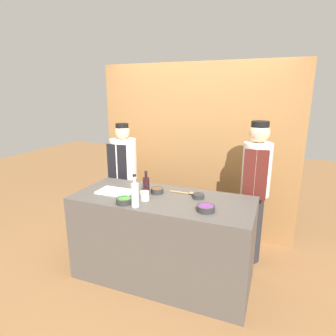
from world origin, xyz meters
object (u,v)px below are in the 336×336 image
Objects in this scene: sauce_bowl_green at (124,200)px; bottle_clear at (135,194)px; cup_cream at (145,196)px; wooden_spoon at (186,193)px; cutting_board at (116,192)px; sauce_bowl_yellow at (198,196)px; chef_right at (255,187)px; sauce_bowl_brown at (157,190)px; sauce_bowl_purple at (206,208)px; bottle_wine at (146,185)px; chef_left at (124,177)px.

bottle_clear is at bearing -13.84° from sauce_bowl_green.
cup_cream is 0.33× the size of wooden_spoon.
cup_cream reaches higher than cutting_board.
sauce_bowl_yellow is 1.29× the size of cup_cream.
sauce_bowl_yellow is 0.76m from sauce_bowl_green.
cup_cream is 1.31m from chef_right.
sauce_bowl_yellow is at bearing 1.80° from sauce_bowl_brown.
sauce_bowl_green is at bearing -172.13° from sauce_bowl_purple.
wooden_spoon is at bearing 23.80° from bottle_wine.
bottle_wine is 2.78× the size of cup_cream.
cup_cream is (-0.03, -0.24, 0.02)m from sauce_bowl_brown.
cup_cream is at bearing -140.33° from chef_right.
sauce_bowl_green is 1.72× the size of cup_cream.
chef_right is (0.98, 0.60, -0.03)m from sauce_bowl_brown.
sauce_bowl_green is at bearing -135.59° from wooden_spoon.
chef_right is (1.40, 0.76, -0.01)m from cutting_board.
wooden_spoon is at bearing 16.93° from sauce_bowl_brown.
sauce_bowl_purple is 1.23× the size of sauce_bowl_brown.
sauce_bowl_purple is 0.52× the size of bottle_clear.
chef_left reaches higher than bottle_wine.
sauce_bowl_purple is 1.80× the size of cup_cream.
cup_cream is at bearing -135.71° from wooden_spoon.
chef_left reaches higher than cutting_board.
sauce_bowl_purple is 0.48m from wooden_spoon.
sauce_bowl_yellow is 0.56m from cup_cream.
chef_right reaches higher than bottle_wine.
cup_cream is (0.15, 0.15, 0.02)m from sauce_bowl_green.
bottle_clear is (0.14, -0.04, 0.10)m from sauce_bowl_green.
sauce_bowl_yellow is at bearing 31.90° from sauce_bowl_green.
cup_cream is 0.47m from wooden_spoon.
bottle_clear is 0.20× the size of chef_left.
sauce_bowl_brown is 0.43m from sauce_bowl_green.
bottle_clear is 1.14× the size of wooden_spoon.
sauce_bowl_purple is 0.65m from cup_cream.
chef_right reaches higher than chef_left.
cup_cream is at bearing 176.37° from sauce_bowl_purple.
chef_right is (1.02, 1.03, -0.13)m from bottle_clear.
chef_right is (0.67, 0.51, -0.01)m from wooden_spoon.
sauce_bowl_brown is 0.85× the size of sauce_bowl_green.
bottle_clear reaches higher than sauce_bowl_purple.
chef_right is at bearing 28.29° from cutting_board.
wooden_spoon is at bearing -25.39° from chef_left.
chef_right reaches higher than sauce_bowl_purple.
sauce_bowl_purple is 1.64m from chef_left.
sauce_bowl_purple is 0.81m from sauce_bowl_green.
sauce_bowl_yellow is 0.46m from sauce_bowl_brown.
sauce_bowl_yellow is 0.07× the size of chef_right.
cutting_board is at bearing 144.94° from bottle_clear.
chef_right is at bearing 67.46° from sauce_bowl_purple.
sauce_bowl_purple is at bearing -24.42° from sauce_bowl_brown.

